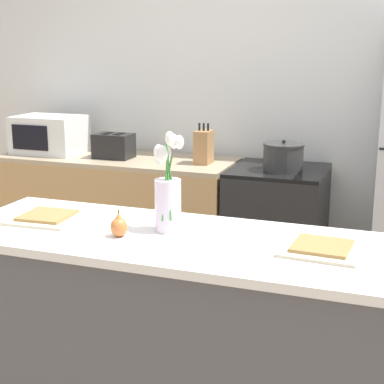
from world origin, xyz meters
TOP-DOWN VIEW (x-y plane):
  - back_wall at (0.00, 2.00)m, footprint 5.20×0.08m
  - kitchen_island at (0.00, 0.00)m, footprint 1.80×0.66m
  - back_counter at (-1.06, 1.60)m, footprint 1.68×0.60m
  - stove_range at (0.10, 1.60)m, footprint 0.60×0.61m
  - flower_vase at (-0.03, 0.05)m, footprint 0.13×0.13m
  - pear_figurine at (-0.19, -0.08)m, footprint 0.07×0.07m
  - plate_setting_left at (-0.59, 0.03)m, footprint 0.30×0.30m
  - plate_setting_right at (0.59, 0.03)m, footprint 0.30×0.30m
  - toaster at (-1.06, 1.57)m, footprint 0.28×0.18m
  - cooking_pot at (0.14, 1.55)m, footprint 0.26×0.26m
  - microwave at (-1.60, 1.60)m, footprint 0.48×0.37m
  - knife_block at (-0.41, 1.59)m, footprint 0.10×0.14m

SIDE VIEW (x-z plane):
  - stove_range at x=0.10m, z-range 0.00..0.89m
  - back_counter at x=-1.06m, z-range 0.00..0.89m
  - kitchen_island at x=0.00m, z-range 0.00..0.92m
  - plate_setting_left at x=-0.59m, z-range 0.92..0.94m
  - plate_setting_right at x=0.59m, z-range 0.92..0.94m
  - pear_figurine at x=-0.19m, z-range 0.91..1.02m
  - toaster at x=-1.06m, z-range 0.89..1.06m
  - cooking_pot at x=0.14m, z-range 0.87..1.07m
  - knife_block at x=-0.41m, z-range 0.86..1.13m
  - microwave at x=-1.60m, z-range 0.89..1.16m
  - flower_vase at x=-0.03m, z-range 0.86..1.28m
  - back_wall at x=0.00m, z-range 0.00..2.70m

